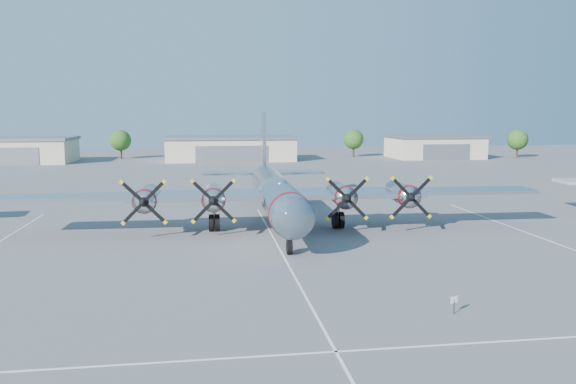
{
  "coord_description": "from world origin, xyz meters",
  "views": [
    {
      "loc": [
        -5.37,
        -44.49,
        10.15
      ],
      "look_at": [
        1.88,
        5.3,
        3.2
      ],
      "focal_mm": 35.0,
      "sensor_mm": 36.0,
      "label": 1
    }
  ],
  "objects": [
    {
      "name": "ground",
      "position": [
        0.0,
        0.0,
        0.0
      ],
      "size": [
        260.0,
        260.0,
        0.0
      ],
      "primitive_type": "plane",
      "color": "#58585B",
      "rests_on": "ground"
    },
    {
      "name": "parking_lines",
      "position": [
        0.0,
        -1.75,
        0.01
      ],
      "size": [
        60.0,
        50.08,
        0.01
      ],
      "color": "silver",
      "rests_on": "ground"
    },
    {
      "name": "hangar_west",
      "position": [
        -45.0,
        81.96,
        2.71
      ],
      "size": [
        22.6,
        14.6,
        5.4
      ],
      "color": "beige",
      "rests_on": "ground"
    },
    {
      "name": "hangar_center",
      "position": [
        0.0,
        81.96,
        2.71
      ],
      "size": [
        28.6,
        14.6,
        5.4
      ],
      "color": "beige",
      "rests_on": "ground"
    },
    {
      "name": "hangar_east",
      "position": [
        48.0,
        81.96,
        2.71
      ],
      "size": [
        20.6,
        14.6,
        5.4
      ],
      "color": "beige",
      "rests_on": "ground"
    },
    {
      "name": "tree_west",
      "position": [
        -25.0,
        90.0,
        4.22
      ],
      "size": [
        4.8,
        4.8,
        6.64
      ],
      "color": "#382619",
      "rests_on": "ground"
    },
    {
      "name": "tree_east",
      "position": [
        30.0,
        88.0,
        4.22
      ],
      "size": [
        4.8,
        4.8,
        6.64
      ],
      "color": "#382619",
      "rests_on": "ground"
    },
    {
      "name": "tree_far_east",
      "position": [
        68.0,
        80.0,
        4.22
      ],
      "size": [
        4.8,
        4.8,
        6.64
      ],
      "color": "#382619",
      "rests_on": "ground"
    },
    {
      "name": "main_bomber_b29",
      "position": [
        0.78,
        6.16,
        0.0
      ],
      "size": [
        47.78,
        33.3,
        10.39
      ],
      "primitive_type": null,
      "rotation": [
        0.0,
        0.0,
        -0.02
      ],
      "color": "silver",
      "rests_on": "ground"
    },
    {
      "name": "info_placard",
      "position": [
        7.06,
        -18.31,
        0.65
      ],
      "size": [
        0.47,
        0.21,
        0.93
      ],
      "rotation": [
        0.0,
        0.0,
        0.37
      ],
      "color": "black",
      "rests_on": "ground"
    }
  ]
}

